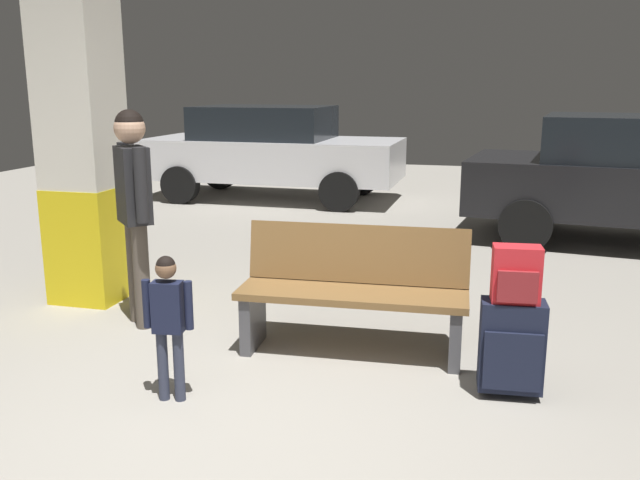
{
  "coord_description": "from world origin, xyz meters",
  "views": [
    {
      "loc": [
        1.34,
        -3.0,
        1.88
      ],
      "look_at": [
        0.23,
        1.3,
        0.85
      ],
      "focal_mm": 38.23,
      "sensor_mm": 36.0,
      "label": 1
    }
  ],
  "objects": [
    {
      "name": "structural_pillar",
      "position": [
        -2.08,
        2.13,
        1.36
      ],
      "size": [
        0.57,
        0.57,
        2.73
      ],
      "color": "yellow",
      "rests_on": "ground_plane"
    },
    {
      "name": "parked_car_far",
      "position": [
        -2.23,
        7.6,
        0.81
      ],
      "size": [
        4.12,
        1.84,
        1.51
      ],
      "color": "silver",
      "rests_on": "ground_plane"
    },
    {
      "name": "adult",
      "position": [
        -1.33,
        1.63,
        1.04
      ],
      "size": [
        0.43,
        0.44,
        1.69
      ],
      "color": "brown",
      "rests_on": "ground_plane"
    },
    {
      "name": "child",
      "position": [
        -0.49,
        0.47,
        0.55
      ],
      "size": [
        0.3,
        0.18,
        0.9
      ],
      "color": "#33384C",
      "rests_on": "ground_plane"
    },
    {
      "name": "suitcase",
      "position": [
        1.49,
        1.04,
        0.32
      ],
      "size": [
        0.39,
        0.26,
        0.6
      ],
      "color": "#191E33",
      "rests_on": "ground_plane"
    },
    {
      "name": "ground_plane",
      "position": [
        0.0,
        4.0,
        -0.05
      ],
      "size": [
        18.0,
        18.0,
        0.1
      ],
      "primitive_type": "cube",
      "color": "gray"
    },
    {
      "name": "backpack_bright",
      "position": [
        1.49,
        1.04,
        0.77
      ],
      "size": [
        0.29,
        0.21,
        0.34
      ],
      "color": "red",
      "rests_on": "suitcase"
    },
    {
      "name": "bench",
      "position": [
        0.41,
        1.51,
        0.44
      ],
      "size": [
        1.62,
        0.6,
        0.89
      ],
      "color": "brown",
      "rests_on": "ground_plane"
    }
  ]
}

